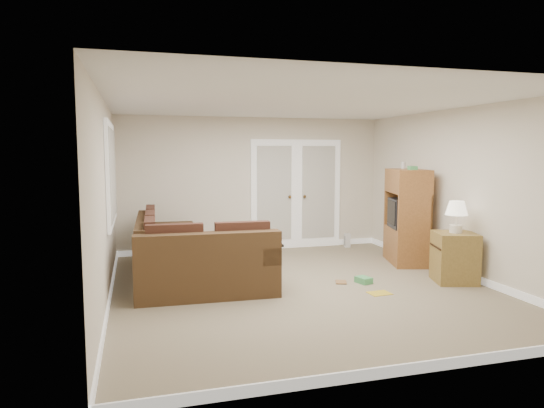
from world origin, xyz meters
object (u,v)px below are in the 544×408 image
object	(u,v)px
coffee_table	(242,258)
side_cabinet	(455,253)
sectional_sofa	(183,259)
tv_armoire	(407,216)

from	to	relation	value
coffee_table	side_cabinet	size ratio (longest dim) A/B	1.00
sectional_sofa	coffee_table	bearing A→B (deg)	11.75
side_cabinet	coffee_table	bearing A→B (deg)	174.00
sectional_sofa	side_cabinet	world-z (taller)	side_cabinet
sectional_sofa	tv_armoire	size ratio (longest dim) A/B	1.68
sectional_sofa	side_cabinet	distance (m)	3.87
coffee_table	side_cabinet	world-z (taller)	side_cabinet
coffee_table	tv_armoire	distance (m)	2.88
coffee_table	side_cabinet	xyz separation A→B (m)	(2.83, -1.22, 0.16)
tv_armoire	side_cabinet	xyz separation A→B (m)	(0.00, -1.29, -0.37)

